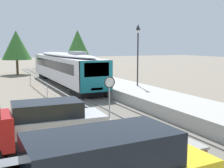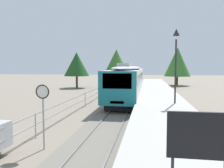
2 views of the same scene
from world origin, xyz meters
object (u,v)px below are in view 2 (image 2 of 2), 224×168
(speed_limit_sign, at_px, (43,100))
(commuter_train, at_px, (128,79))
(platform_lamp_mid_platform, at_px, (176,52))
(platform_notice_board, at_px, (199,139))

(speed_limit_sign, bearing_deg, commuter_train, 82.61)
(speed_limit_sign, bearing_deg, platform_lamp_mid_platform, 51.26)
(platform_lamp_mid_platform, relative_size, speed_limit_sign, 1.91)
(platform_lamp_mid_platform, xyz_separation_m, speed_limit_sign, (-6.35, -7.91, -2.50))
(platform_lamp_mid_platform, xyz_separation_m, platform_notice_board, (-0.99, -12.43, -2.44))
(platform_lamp_mid_platform, height_order, speed_limit_sign, platform_lamp_mid_platform)
(commuter_train, distance_m, speed_limit_sign, 17.00)
(commuter_train, xyz_separation_m, speed_limit_sign, (-2.19, -16.85, -0.02))
(platform_notice_board, bearing_deg, commuter_train, 98.44)
(speed_limit_sign, bearing_deg, platform_notice_board, -40.14)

